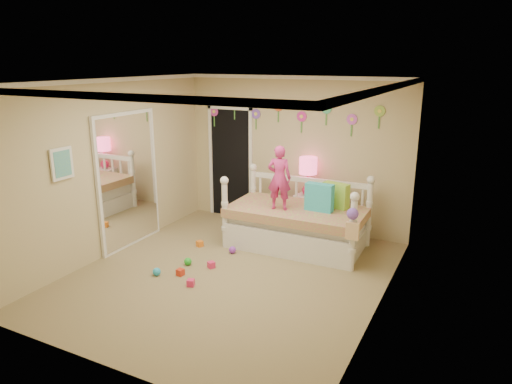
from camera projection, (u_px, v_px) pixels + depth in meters
The scene contains 18 objects.
floor at pixel (230, 275), 6.42m from camera, with size 4.00×4.50×0.01m, color #7F684C.
ceiling at pixel (227, 81), 5.71m from camera, with size 4.00×4.50×0.01m, color white.
back_wall at pixel (294, 154), 8.00m from camera, with size 4.00×0.01×2.60m, color tan.
left_wall at pixel (111, 168), 6.93m from camera, with size 0.01×4.50×2.60m, color tan.
right_wall at pixel (384, 205), 5.20m from camera, with size 0.01×4.50×2.60m, color tan.
crown_molding at pixel (227, 83), 5.72m from camera, with size 4.00×4.50×0.06m, color white, non-canonical shape.
daybed at pixel (297, 211), 7.27m from camera, with size 2.13×1.14×1.15m, color white, non-canonical shape.
pillow_turquoise at pixel (319, 197), 7.05m from camera, with size 0.42×0.15×0.42m, color teal.
pillow_lime at pixel (336, 195), 7.21m from camera, with size 0.41×0.15×0.39m, color #9DDD43.
child at pixel (279, 178), 7.05m from camera, with size 0.36×0.24×0.99m, color #D22F7F.
nightstand at pixel (307, 214), 7.97m from camera, with size 0.39×0.29×0.65m, color white.
table_lamp at pixel (308, 170), 7.77m from camera, with size 0.30×0.30×0.65m.
closet_doorway at pixel (230, 162), 8.60m from camera, with size 0.90×0.04×2.07m, color black.
flower_decals at pixel (290, 116), 7.85m from camera, with size 3.40×0.02×0.50m, color #B2668C, non-canonical shape.
mirror_closet at pixel (128, 180), 7.24m from camera, with size 0.07×1.30×2.10m, color white.
wall_picture at pixel (62, 164), 6.08m from camera, with size 0.05×0.34×0.42m, color white.
hanging_bag at pixel (352, 225), 6.32m from camera, with size 0.20×0.16×0.36m, color beige, non-canonical shape.
toy_scatter at pixel (192, 261), 6.74m from camera, with size 0.80×1.30×0.11m, color #996666, non-canonical shape.
Camera 1 is at (2.96, -5.08, 2.86)m, focal length 32.90 mm.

